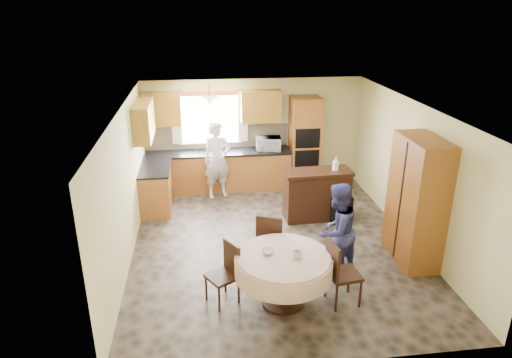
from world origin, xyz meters
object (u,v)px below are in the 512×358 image
Objects in this scene: sideboard at (317,196)px; chair_back at (271,239)px; cupboard at (417,201)px; person_dining at (337,231)px; person_sink at (217,160)px; oven_tower at (304,143)px; dining_table at (283,266)px; chair_left at (226,270)px; chair_right at (339,270)px.

chair_back is (-1.21, -1.79, 0.08)m from sideboard.
person_dining is at bearing -167.92° from cupboard.
person_sink is at bearing 142.04° from sideboard.
sideboard is at bearing -94.26° from oven_tower.
oven_tower reaches higher than dining_table.
person_sink reaches higher than dining_table.
sideboard is at bearing -53.27° from person_sink.
chair_left reaches higher than dining_table.
person_dining is at bearing -171.11° from chair_back.
sideboard is at bearing 124.66° from cupboard.
cupboard reaches higher than person_sink.
oven_tower is 1.53× the size of dining_table.
oven_tower is at bearing 122.78° from chair_left.
chair_back is 1.29m from chair_right.
chair_back reaches higher than dining_table.
oven_tower reaches higher than chair_left.
chair_right reaches higher than chair_left.
dining_table is at bearing -1.67° from person_dining.
chair_left is at bearing 167.06° from dining_table.
chair_right is (-1.58, -1.03, -0.52)m from cupboard.
chair_back is 0.59× the size of person_sink.
dining_table is 1.51× the size of chair_left.
sideboard is 3.18m from chair_left.
chair_right reaches higher than dining_table.
chair_back is 1.02× the size of chair_right.
chair_right is (-0.51, -4.53, -0.51)m from oven_tower.
sideboard is 2.07m from person_dining.
chair_right is 4.42m from person_sink.
oven_tower is 2.08m from person_sink.
chair_back is 3.24m from person_sink.
cupboard is at bearing -57.60° from sideboard.
sideboard is 1.34× the size of chair_right.
sideboard is 1.46× the size of chair_left.
person_dining is at bearing -81.26° from person_sink.
dining_table is 0.90m from chair_back.
sideboard is at bearing -100.99° from chair_back.
person_sink reaches higher than chair_right.
dining_table is 0.83m from chair_left.
dining_table is (-2.38, -0.94, -0.45)m from cupboard.
oven_tower is at bearing -130.74° from person_dining.
chair_right is 0.78m from person_dining.
oven_tower is at bearing -6.72° from person_sink.
person_dining is at bearing -20.26° from chair_right.
chair_left is (-0.80, 0.18, -0.11)m from dining_table.
person_sink is (-2.04, -0.39, -0.20)m from oven_tower.
person_dining is (-0.22, -2.04, 0.30)m from sideboard.
dining_table is (-1.31, -4.44, -0.44)m from oven_tower.
cupboard is (1.07, -3.50, 0.01)m from oven_tower.
chair_left is at bearing -130.61° from sideboard.
person_dining is (0.96, 0.64, 0.17)m from dining_table.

